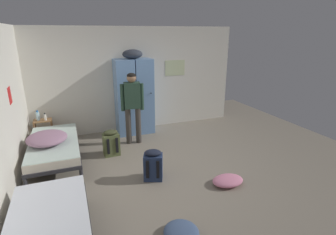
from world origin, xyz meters
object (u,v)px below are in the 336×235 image
Objects in this scene: lotion_bottle at (45,117)px; backpack_olive at (111,143)px; bed_left_front at (48,231)px; clothes_pile_denim at (181,232)px; shelf_unit at (44,129)px; person_traveler at (132,102)px; locker_bank at (134,95)px; water_bottle at (38,116)px; backpack_navy at (153,165)px; bedding_heap at (47,138)px; bed_left_rear at (54,146)px; clothes_pile_pink at (228,181)px.

lotion_bottle reaches higher than backpack_olive.
bed_left_front is 1.55m from clothes_pile_denim.
shelf_unit is 3.35× the size of lotion_bottle.
person_traveler is 9.51× the size of lotion_bottle.
locker_bank is 3.76× the size of backpack_olive.
shelf_unit is at bearing -14.04° from water_bottle.
person_traveler is 2.95× the size of backpack_navy.
bedding_heap reaches higher than backpack_olive.
water_bottle is at bearing 165.96° from shelf_unit.
bedding_heap is at bearing -79.56° from water_bottle.
locker_bank is at bearing 31.14° from bed_left_rear.
lotion_bottle reaches higher than shelf_unit.
bed_left_rear is at bearing 48.19° from bedding_heap.
bed_left_rear is at bearing -148.86° from locker_bank.
bed_left_front is 2.34m from bedding_heap.
lotion_bottle is at bearing 139.24° from backpack_olive.
locker_bank reaches higher than water_bottle.
locker_bank is 1.28× the size of person_traveler.
locker_bank is 3.76× the size of backpack_navy.
bed_left_rear is at bearing -74.25° from water_bottle.
person_traveler is (1.67, 0.47, 0.60)m from bed_left_rear.
locker_bank is 2.76× the size of bedding_heap.
clothes_pile_pink is at bearing -31.41° from bedding_heap.
bedding_heap reaches higher than clothes_pile_pink.
backpack_navy is 1.01× the size of clothes_pile_pink.
shelf_unit is 1.05× the size of clothes_pile_pink.
shelf_unit is 1.22× the size of clothes_pile_denim.
water_bottle is 0.41× the size of backpack_olive.
shelf_unit is 1.74m from backpack_olive.
locker_bank is at bearing 54.38° from backpack_olive.
person_traveler is (-0.20, -0.67, 0.01)m from locker_bank.
clothes_pile_pink is 1.47m from clothes_pile_denim.
lotion_bottle is (-0.18, 3.54, 0.27)m from bed_left_front.
shelf_unit is at bearing 114.74° from clothes_pile_denim.
bed_left_rear reaches higher than clothes_pile_denim.
bedding_heap is at bearing -85.99° from lotion_bottle.
person_traveler is at bearing -106.98° from locker_bank.
person_traveler is (1.76, 0.57, 0.38)m from bedding_heap.
bedding_heap is 1.37× the size of backpack_navy.
water_bottle reaches higher than lotion_bottle.
locker_bank is 2.22m from water_bottle.
lotion_bottle reaches higher than clothes_pile_pink.
locker_bank is at bearing 105.97° from clothes_pile_pink.
person_traveler is at bearing -19.63° from shelf_unit.
shelf_unit reaches higher than backpack_navy.
person_traveler is at bearing -19.41° from water_bottle.
shelf_unit is at bearing 160.37° from person_traveler.
person_traveler is 7.15× the size of water_bottle.
clothes_pile_pink is (1.05, -2.29, -0.91)m from person_traveler.
shelf_unit reaches higher than bed_left_front.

